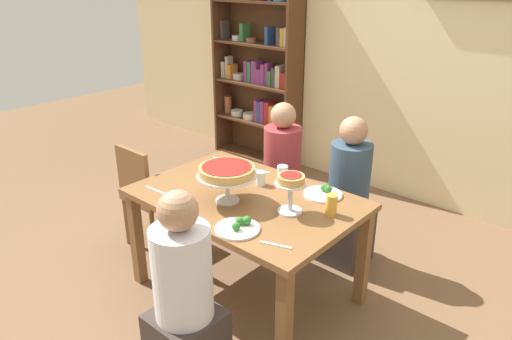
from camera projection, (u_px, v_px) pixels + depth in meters
ground_plane at (247, 290)px, 3.34m from camera, size 12.00×12.00×0.00m
rear_partition at (408, 51)px, 4.31m from camera, size 8.00×0.12×2.80m
dining_table at (246, 209)px, 3.08m from camera, size 1.43×0.96×0.74m
bookshelf at (259, 65)px, 5.28m from camera, size 1.10×0.30×2.21m
diner_far_right at (348, 202)px, 3.52m from camera, size 0.34×0.34×1.15m
diner_far_left at (282, 181)px, 3.86m from camera, size 0.34×0.34×1.15m
diner_near_right at (185, 307)px, 2.42m from camera, size 0.34×0.34×1.15m
chair_head_west at (147, 192)px, 3.69m from camera, size 0.40×0.40×0.87m
deep_dish_pizza_stand at (227, 172)px, 2.91m from camera, size 0.37×0.37×0.24m
personal_pizza_stand at (291, 185)px, 2.78m from camera, size 0.19×0.19×0.24m
salad_plate_near_diner at (324, 193)px, 3.06m from camera, size 0.25×0.25×0.07m
salad_plate_far_diner at (239, 227)px, 2.65m from camera, size 0.26×0.26×0.07m
beer_glass_amber_tall at (332, 205)px, 2.79m from camera, size 0.07×0.07×0.13m
water_glass_clear_near at (261, 178)px, 3.19m from camera, size 0.07×0.07×0.10m
water_glass_clear_far at (282, 172)px, 3.28m from camera, size 0.08×0.08×0.09m
cutlery_fork_near at (223, 159)px, 3.63m from camera, size 0.18×0.05×0.00m
cutlery_knife_near at (259, 170)px, 3.43m from camera, size 0.18×0.05×0.00m
cutlery_fork_far at (155, 190)px, 3.13m from camera, size 0.18×0.03×0.00m
cutlery_knife_far at (276, 245)px, 2.50m from camera, size 0.18×0.07×0.00m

